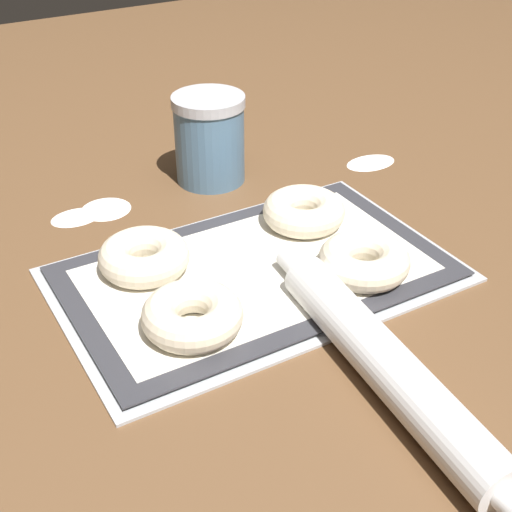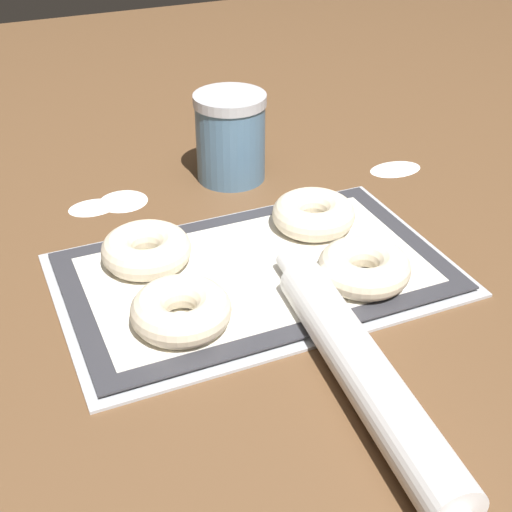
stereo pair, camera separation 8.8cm
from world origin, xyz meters
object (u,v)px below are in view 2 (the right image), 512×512
Objects in this scene: baking_tray at (256,274)px; bagel_front_left at (181,310)px; flour_canister at (230,137)px; rolling_pin at (363,375)px; bagel_back_left at (146,250)px; bagel_back_right at (314,214)px; bagel_front_right at (364,267)px.

bagel_front_left is (-0.12, -0.07, 0.03)m from baking_tray.
rolling_pin is at bearing -96.98° from flour_canister.
bagel_back_left is at bearing 90.07° from bagel_front_left.
bagel_back_right reaches higher than baking_tray.
bagel_front_right is (0.11, -0.08, 0.03)m from baking_tray.
bagel_back_right is (0.00, 0.14, 0.00)m from bagel_front_right.
rolling_pin is at bearing -66.36° from bagel_back_left.
bagel_front_left is 0.25× the size of rolling_pin.
flour_canister is at bearing 83.02° from rolling_pin.
rolling_pin reaches higher than baking_tray.
bagel_front_left is at bearing -89.93° from bagel_back_left.
flour_canister reaches higher than rolling_pin.
bagel_front_right is at bearing -84.16° from flour_canister.
bagel_back_right is at bearing 88.42° from bagel_front_right.
bagel_back_left is 1.00× the size of bagel_back_right.
bagel_front_right is at bearing -34.39° from baking_tray.
flour_canister reaches higher than bagel_front_right.
bagel_front_right is 0.14m from bagel_back_right.
rolling_pin is at bearing -108.58° from bagel_back_right.
bagel_front_right is 0.19m from rolling_pin.
bagel_front_left is at bearing -150.62° from baking_tray.
bagel_back_right is at bearing 29.60° from baking_tray.
baking_tray is 0.24m from rolling_pin.
bagel_back_left is at bearing 179.05° from bagel_back_right.
rolling_pin reaches higher than bagel_back_right.
bagel_back_right is (0.24, 0.14, 0.00)m from bagel_front_left.
bagel_front_right is at bearing -91.58° from bagel_back_right.
baking_tray is 0.14m from bagel_front_left.
baking_tray is at bearing -105.48° from flour_canister.
flour_canister is at bearing 74.52° from baking_tray.
rolling_pin reaches higher than bagel_front_left.
bagel_front_right is 0.83× the size of flour_canister.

